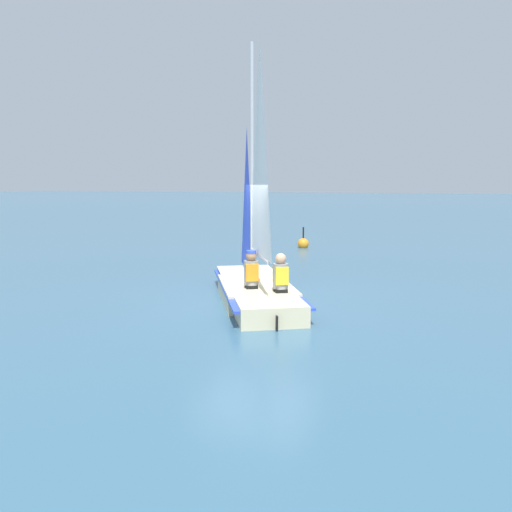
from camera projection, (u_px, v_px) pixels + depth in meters
ground_plane at (256, 301)px, 10.83m from camera, size 260.00×260.00×0.00m
sailboat_main at (256, 266)px, 10.72m from camera, size 3.40×4.46×5.50m
sailor_helm at (251, 276)px, 10.28m from camera, size 0.41×0.42×1.16m
sailor_crew at (281, 280)px, 9.91m from camera, size 0.41×0.42×1.16m
buoy_marker at (303, 243)px, 19.80m from camera, size 0.45×0.45×0.89m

